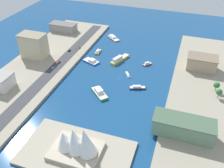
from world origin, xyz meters
TOP-DOWN VIEW (x-y plane):
  - ground_plane at (0.00, 0.00)m, footprint 440.00×440.00m
  - quay_west at (-87.70, 0.00)m, footprint 70.00×240.00m
  - quay_east at (87.70, 0.00)m, footprint 70.00×240.00m
  - peninsula_point at (-0.63, 102.31)m, footprint 78.35×45.25m
  - road_strip at (68.66, 0.00)m, footprint 12.76×228.00m
  - catamaran_blue at (38.66, -18.93)m, footprint 20.61×15.04m
  - tugboat_red at (-22.62, -33.72)m, footprint 9.57×10.16m
  - ferry_green_doubledeck at (8.67, 33.08)m, footprint 21.24×20.66m
  - patrol_launch_navy at (-22.83, 13.03)m, footprint 16.57×9.06m
  - ferry_yellow_fast at (9.44, -32.15)m, footprint 15.82×29.29m
  - barge_flat_brown at (35.17, -86.11)m, footprint 20.86×19.48m
  - sailboat_small_white at (-7.62, -6.57)m, footprint 7.72×10.71m
  - water_taxi_orange at (39.74, -42.60)m, footprint 5.84×13.30m
  - carpark_squat_concrete at (106.55, -81.85)m, footprint 36.66×16.81m
  - apartment_midrise_tan at (-78.63, -40.01)m, footprint 30.70×19.33m
  - office_block_beige at (102.76, -6.54)m, footprint 29.15×18.18m
  - terminal_long_green at (-69.13, 61.45)m, footprint 45.40×17.15m
  - suv_black at (71.65, -30.25)m, footprint 1.84×4.60m
  - taxi_yellow_cab at (63.61, -41.77)m, footprint 1.93×4.78m
  - van_white at (70.29, 8.98)m, footprint 2.06×4.79m
  - pickup_red at (70.28, -1.80)m, footprint 2.24×5.25m
  - traffic_light_waterfront at (61.29, -28.18)m, footprint 0.36×0.36m
  - opera_landmark at (-1.49, 102.31)m, footprint 35.21×26.67m
  - park_tree_cluster at (-94.27, 1.44)m, footprint 7.80×15.37m

SIDE VIEW (x-z plane):
  - ground_plane at x=0.00m, z-range 0.00..0.00m
  - sailboat_small_white at x=-7.62m, z-range -4.53..6.45m
  - peninsula_point at x=-0.63m, z-range 0.00..2.00m
  - barge_flat_brown at x=35.17m, z-range -0.40..2.77m
  - tugboat_red at x=-22.62m, z-range -0.46..2.97m
  - patrol_launch_navy at x=-22.83m, z-range -0.43..3.00m
  - quay_west at x=-87.70m, z-range 0.00..2.70m
  - quay_east at x=87.70m, z-range 0.00..2.70m
  - water_taxi_orange at x=39.74m, z-range -0.49..3.22m
  - catamaran_blue at x=38.66m, z-range -0.68..3.44m
  - ferry_green_doubledeck at x=8.67m, z-range -0.83..4.52m
  - ferry_yellow_fast at x=9.44m, z-range -0.86..5.39m
  - road_strip at x=68.66m, z-range 2.70..2.85m
  - suv_black at x=71.65m, z-range 2.85..4.34m
  - taxi_yellow_cab at x=63.61m, z-range 2.84..4.36m
  - pickup_red at x=70.28m, z-range 2.85..4.40m
  - van_white at x=70.29m, z-range 2.83..4.51m
  - traffic_light_waterfront at x=61.29m, z-range 3.80..10.30m
  - carpark_squat_concrete at x=106.55m, z-range 2.73..13.48m
  - park_tree_cluster at x=-94.27m, z-range 4.46..14.17m
  - terminal_long_green at x=-69.13m, z-range 2.73..16.86m
  - apartment_midrise_tan at x=-78.63m, z-range 2.73..17.20m
  - opera_landmark at x=-1.49m, z-range -0.91..24.23m
  - office_block_beige at x=102.76m, z-range 2.74..29.94m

